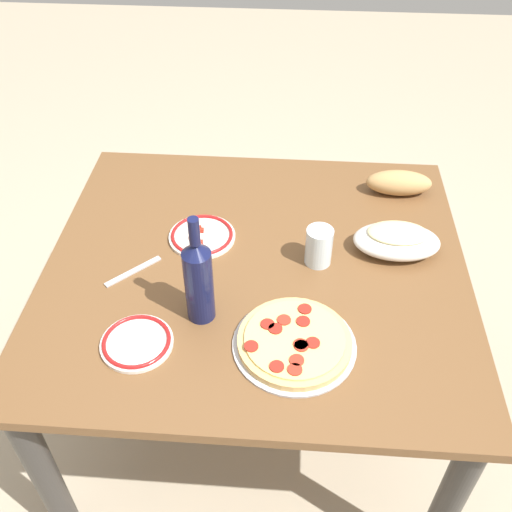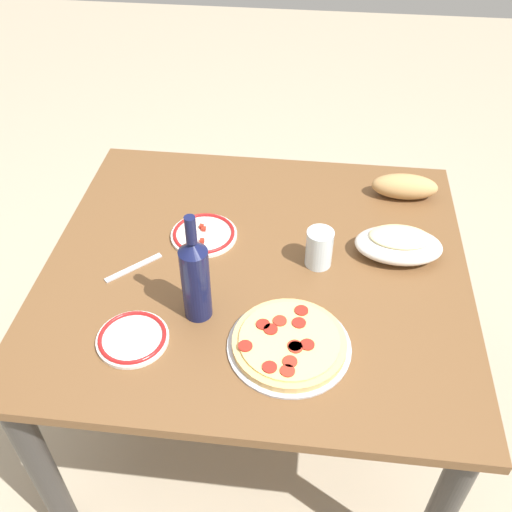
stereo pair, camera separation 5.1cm
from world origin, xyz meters
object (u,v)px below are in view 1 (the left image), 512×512
at_px(dining_table, 256,292).
at_px(side_plate_near, 202,236).
at_px(side_plate_far, 137,342).
at_px(water_glass, 319,246).
at_px(pepperoni_pizza, 294,342).
at_px(wine_bottle, 199,279).
at_px(bread_loaf, 399,183).
at_px(baked_pasta_dish, 397,240).

bearing_deg(dining_table, side_plate_near, -31.23).
bearing_deg(dining_table, side_plate_far, 48.86).
xyz_separation_m(water_glass, side_plate_far, (0.43, 0.32, -0.05)).
bearing_deg(side_plate_far, pepperoni_pizza, -176.42).
xyz_separation_m(wine_bottle, side_plate_near, (0.04, -0.29, -0.12)).
bearing_deg(side_plate_near, bread_loaf, -155.83).
distance_m(dining_table, pepperoni_pizza, 0.32).
bearing_deg(baked_pasta_dish, side_plate_near, -1.63).
xyz_separation_m(dining_table, baked_pasta_dish, (-0.39, -0.08, 0.15)).
relative_size(wine_bottle, side_plate_near, 1.60).
height_order(pepperoni_pizza, side_plate_far, pepperoni_pizza).
bearing_deg(pepperoni_pizza, side_plate_far, 3.58).
relative_size(water_glass, bread_loaf, 0.54).
relative_size(dining_table, baked_pasta_dish, 4.80).
height_order(baked_pasta_dish, side_plate_far, baked_pasta_dish).
xyz_separation_m(pepperoni_pizza, wine_bottle, (0.23, -0.08, 0.11)).
bearing_deg(side_plate_near, side_plate_far, 75.98).
distance_m(water_glass, side_plate_far, 0.54).
relative_size(water_glass, side_plate_far, 0.63).
bearing_deg(bread_loaf, wine_bottle, 45.59).
distance_m(wine_bottle, bread_loaf, 0.78).
bearing_deg(pepperoni_pizza, baked_pasta_dish, -127.27).
height_order(dining_table, pepperoni_pizza, pepperoni_pizza).
xyz_separation_m(dining_table, side_plate_near, (0.16, -0.10, 0.12)).
xyz_separation_m(baked_pasta_dish, side_plate_near, (0.55, -0.02, -0.03)).
bearing_deg(side_plate_near, pepperoni_pizza, 126.07).
bearing_deg(side_plate_far, bread_loaf, -135.96).
bearing_deg(pepperoni_pizza, bread_loaf, -115.95).
xyz_separation_m(baked_pasta_dish, bread_loaf, (-0.04, -0.28, -0.00)).
bearing_deg(water_glass, bread_loaf, -126.88).
height_order(water_glass, bread_loaf, water_glass).
bearing_deg(wine_bottle, baked_pasta_dish, -151.35).
distance_m(dining_table, bread_loaf, 0.58).
bearing_deg(side_plate_near, baked_pasta_dish, 178.37).
xyz_separation_m(dining_table, side_plate_far, (0.26, 0.30, 0.12)).
bearing_deg(wine_bottle, pepperoni_pizza, 160.41).
xyz_separation_m(dining_table, wine_bottle, (0.12, 0.19, 0.23)).
xyz_separation_m(side_plate_far, bread_loaf, (-0.68, -0.66, 0.03)).
height_order(dining_table, bread_loaf, bread_loaf).
relative_size(side_plate_near, bread_loaf, 0.94).
distance_m(side_plate_near, side_plate_far, 0.41).
bearing_deg(bread_loaf, side_plate_far, 44.04).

